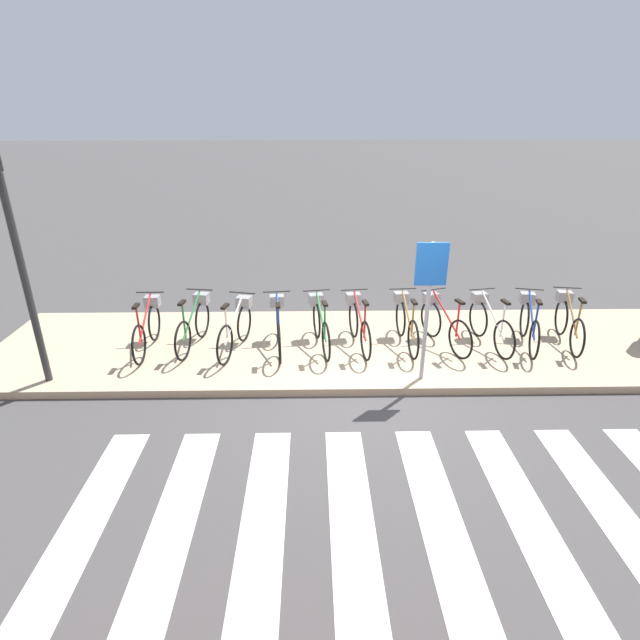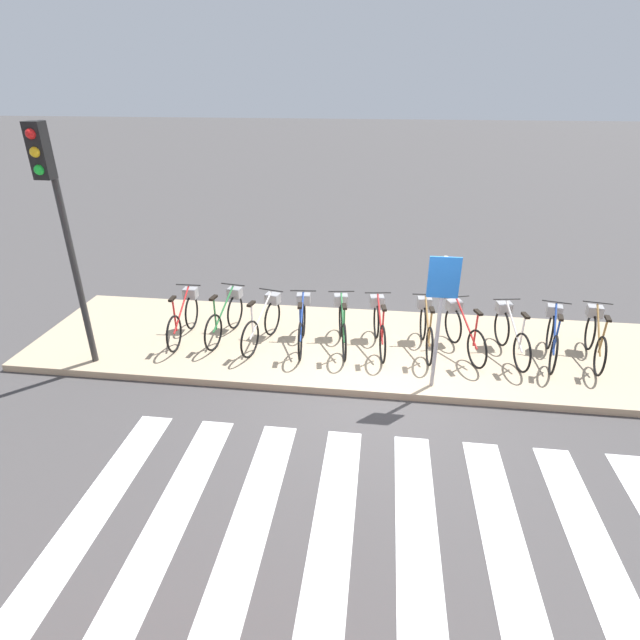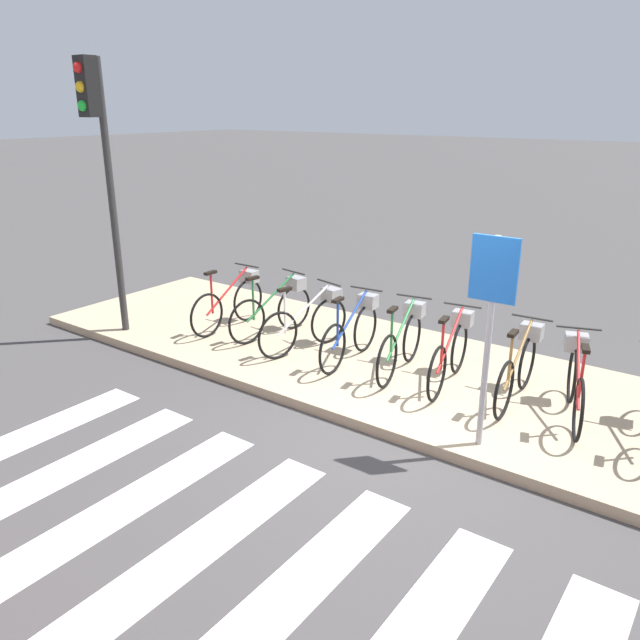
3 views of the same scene
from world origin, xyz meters
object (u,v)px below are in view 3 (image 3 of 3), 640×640
parked_bicycle_3 (353,329)px  sign_post (491,307)px  parked_bicycle_7 (576,379)px  parked_bicycle_4 (403,339)px  parked_bicycle_5 (452,349)px  parked_bicycle_1 (276,306)px  parked_bicycle_6 (519,364)px  parked_bicycle_2 (310,319)px  parked_bicycle_0 (232,300)px  traffic_light (99,142)px

parked_bicycle_3 → sign_post: bearing=-26.5°
parked_bicycle_7 → sign_post: bearing=-115.7°
parked_bicycle_4 → parked_bicycle_5: bearing=2.0°
parked_bicycle_5 → parked_bicycle_7: size_ratio=1.04×
parked_bicycle_1 → parked_bicycle_6: 3.55m
parked_bicycle_1 → parked_bicycle_2: (0.73, -0.17, 0.00)m
parked_bicycle_2 → parked_bicycle_0: bearing=178.3°
parked_bicycle_4 → traffic_light: bearing=-163.6°
parked_bicycle_1 → traffic_light: 3.25m
parked_bicycle_2 → parked_bicycle_3: bearing=3.2°
parked_bicycle_6 → parked_bicycle_5: bearing=-177.9°
parked_bicycle_0 → parked_bicycle_3: bearing=-0.2°
parked_bicycle_3 → sign_post: sign_post is taller
parked_bicycle_3 → parked_bicycle_4: same height
parked_bicycle_5 → traffic_light: (-4.69, -1.22, 2.27)m
sign_post → parked_bicycle_7: bearing=64.3°
parked_bicycle_4 → parked_bicycle_5: size_ratio=1.00×
parked_bicycle_1 → parked_bicycle_3: size_ratio=0.99×
parked_bicycle_1 → parked_bicycle_5: size_ratio=1.00×
sign_post → parked_bicycle_1: bearing=161.2°
parked_bicycle_2 → parked_bicycle_6: bearing=3.0°
parked_bicycle_1 → parked_bicycle_5: 2.74m
parked_bicycle_2 → parked_bicycle_6: same height
traffic_light → parked_bicycle_4: bearing=16.4°
parked_bicycle_6 → parked_bicycle_7: 0.61m
parked_bicycle_5 → parked_bicycle_6: 0.81m
parked_bicycle_1 → parked_bicycle_4: bearing=-2.0°
parked_bicycle_6 → sign_post: bearing=-87.7°
traffic_light → parked_bicycle_6: bearing=12.8°
parked_bicycle_5 → traffic_light: bearing=-165.4°
parked_bicycle_2 → parked_bicycle_4: 1.38m
parked_bicycle_4 → sign_post: (1.49, -1.15, 1.00)m
parked_bicycle_5 → sign_post: sign_post is taller
parked_bicycle_0 → parked_bicycle_1: (0.74, 0.13, 0.00)m
parked_bicycle_6 → parked_bicycle_7: bearing=-2.5°
parked_bicycle_6 → parked_bicycle_0: bearing=-178.6°
parked_bicycle_4 → traffic_light: (-4.06, -1.20, 2.27)m
parked_bicycle_1 → traffic_light: bearing=-146.9°
parked_bicycle_1 → parked_bicycle_7: size_ratio=1.04×
parked_bicycle_4 → parked_bicycle_7: same height
parked_bicycle_3 → traffic_light: 4.21m
parked_bicycle_1 → sign_post: (3.60, -1.22, 1.00)m
parked_bicycle_0 → parked_bicycle_4: size_ratio=1.01×
parked_bicycle_1 → parked_bicycle_3: 1.41m
parked_bicycle_0 → parked_bicycle_2: 1.47m
parked_bicycle_1 → parked_bicycle_2: bearing=-13.1°
parked_bicycle_5 → traffic_light: 5.35m
parked_bicycle_3 → parked_bicycle_7: 2.75m
sign_post → parked_bicycle_4: bearing=142.4°
parked_bicycle_7 → traffic_light: 6.63m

